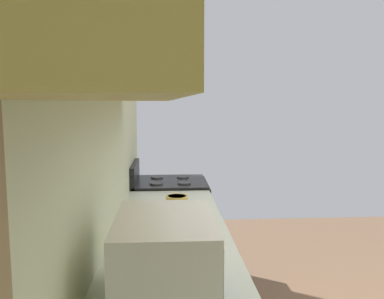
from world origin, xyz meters
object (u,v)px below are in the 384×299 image
Objects in this scene: oven_range at (170,230)px; bowl at (177,200)px; microwave at (166,259)px; kettle at (181,237)px.

oven_range is 0.86m from bowl.
microwave is at bearing 179.10° from oven_range.
microwave reaches higher than kettle.
oven_range is 1.65m from kettle.
microwave is at bearing 176.82° from bowl.
kettle is (0.46, -0.07, -0.08)m from microwave.
bowl is (1.31, -0.07, -0.12)m from microwave.
oven_range is 5.57× the size of kettle.
bowl is (-0.72, -0.04, 0.46)m from oven_range.
bowl is at bearing -176.78° from oven_range.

